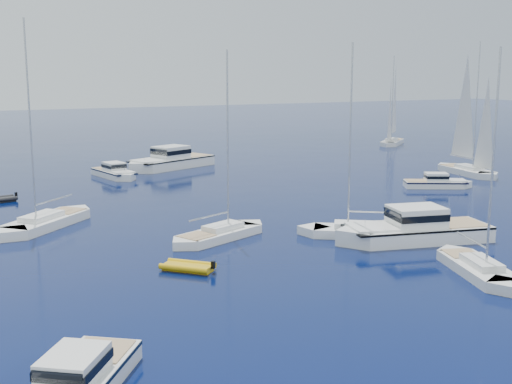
% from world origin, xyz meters
% --- Properties ---
extents(motor_cruiser_centre, '(12.72, 6.55, 3.20)m').
position_xyz_m(motor_cruiser_centre, '(2.50, 15.99, 0.00)').
color(motor_cruiser_centre, white).
rests_on(motor_cruiser_centre, ground).
extents(motor_cruiser_far_r, '(7.67, 5.66, 1.97)m').
position_xyz_m(motor_cruiser_far_r, '(19.55, 31.79, 0.00)').
color(motor_cruiser_far_r, white).
rests_on(motor_cruiser_far_r, ground).
extents(motor_cruiser_distant, '(14.01, 8.93, 3.53)m').
position_xyz_m(motor_cruiser_distant, '(-0.41, 57.93, 0.00)').
color(motor_cruiser_distant, white).
rests_on(motor_cruiser_distant, ground).
extents(motor_cruiser_horizon, '(3.95, 8.73, 2.21)m').
position_xyz_m(motor_cruiser_horizon, '(-8.47, 53.97, 0.00)').
color(motor_cruiser_horizon, white).
rests_on(motor_cruiser_horizon, ground).
extents(sailboat_fore, '(5.46, 9.62, 13.74)m').
position_xyz_m(sailboat_fore, '(0.82, 8.22, 0.00)').
color(sailboat_fore, silver).
rests_on(sailboat_fore, ground).
extents(sailboat_mid_r, '(9.48, 7.80, 14.45)m').
position_xyz_m(sailboat_mid_r, '(0.07, 18.76, 0.00)').
color(sailboat_mid_r, white).
rests_on(sailboat_mid_r, ground).
extents(sailboat_mid_l, '(10.11, 9.69, 16.34)m').
position_xyz_m(sailboat_mid_l, '(-19.88, 32.60, 0.00)').
color(sailboat_mid_l, white).
rests_on(sailboat_mid_l, ground).
extents(sailboat_centre, '(9.71, 5.81, 13.92)m').
position_xyz_m(sailboat_centre, '(-9.41, 23.00, 0.00)').
color(sailboat_centre, white).
rests_on(sailboat_centre, ground).
extents(sailboat_sails_r, '(4.35, 11.10, 15.88)m').
position_xyz_m(sailboat_sails_r, '(29.00, 37.07, 0.00)').
color(sailboat_sails_r, white).
rests_on(sailboat_sails_r, ground).
extents(sailboat_sails_far, '(9.56, 8.58, 15.03)m').
position_xyz_m(sailboat_sails_far, '(42.02, 66.63, 0.00)').
color(sailboat_sails_far, silver).
rests_on(sailboat_sails_far, ground).
extents(tender_yellow, '(3.65, 3.71, 0.95)m').
position_xyz_m(tender_yellow, '(-14.30, 16.88, 0.00)').
color(tender_yellow, gold).
rests_on(tender_yellow, ground).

